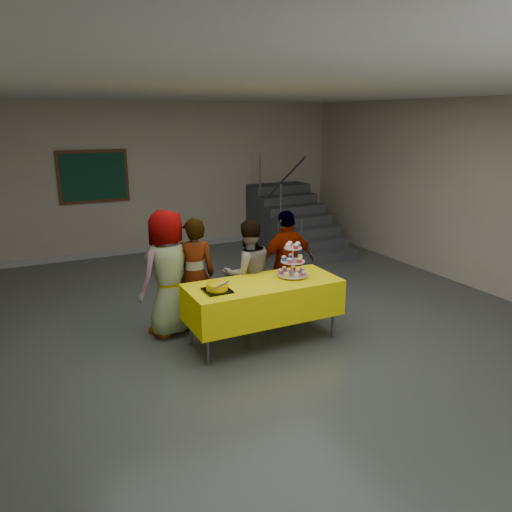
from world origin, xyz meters
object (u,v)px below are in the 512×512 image
Objects in this scene: schoolchild_b at (194,275)px; schoolchild_d at (287,263)px; schoolchild_c at (248,274)px; staircase at (290,223)px; bear_cake at (217,286)px; cupcake_stand at (293,263)px; noticeboard at (94,177)px; bake_table at (263,299)px; schoolchild_a at (168,273)px.

schoolchild_b is 1.33m from schoolchild_d.
staircase reaches higher than schoolchild_c.
schoolchild_d is (1.32, 0.70, -0.09)m from bear_cake.
bear_cake is at bearing 27.33° from schoolchild_d.
bear_cake is (-1.05, -0.08, -0.11)m from cupcake_stand.
bear_cake is 0.28× the size of noticeboard.
cupcake_stand is 1.24× the size of bear_cake.
noticeboard is (-0.55, 4.88, 0.77)m from bear_cake.
bake_table is 1.27× the size of schoolchild_d.
staircase is 1.85× the size of noticeboard.
cupcake_stand reaches higher than bear_cake.
staircase is at bearing -121.49° from schoolchild_d.
bake_table is at bearing -175.15° from cupcake_stand.
staircase reaches higher than schoolchild_d.
staircase is (2.27, 3.95, -0.45)m from cupcake_stand.
bake_table is 5.07m from noticeboard.
schoolchild_a is 1.67m from schoolchild_d.
bake_table is 4.22× the size of cupcake_stand.
schoolchild_c is 0.66m from schoolchild_d.
schoolchild_b is 4.23m from noticeboard.
schoolchild_c reaches higher than bake_table.
schoolchild_d is (0.65, 0.10, 0.03)m from schoolchild_c.
schoolchild_b is at bearing 147.24° from cupcake_stand.
cupcake_stand reaches higher than bake_table.
schoolchild_d is (1.33, -0.06, -0.00)m from schoolchild_b.
cupcake_stand is 0.31× the size of schoolchild_c.
bake_table is at bearing 42.29° from schoolchild_d.
schoolchild_d is at bearing -120.83° from staircase.
bear_cake is at bearing -129.36° from staircase.
bake_table is 1.45× the size of noticeboard.
staircase is at bearing -161.95° from schoolchild_a.
cupcake_stand is 0.34× the size of noticeboard.
schoolchild_c is at bearing 178.18° from schoolchild_b.
schoolchild_c is 4.34m from staircase.
cupcake_stand is 0.71m from schoolchild_d.
schoolchild_c reaches higher than cupcake_stand.
schoolchild_b is 0.70m from schoolchild_c.
schoolchild_a reaches higher than bear_cake.
staircase reaches higher than schoolchild_b.
schoolchild_a reaches higher than bake_table.
staircase is at bearing 50.64° from bear_cake.
bake_table is 1.17× the size of schoolchild_a.
cupcake_stand is at bearing 4.64° from bear_cake.
bear_cake is 0.77m from schoolchild_b.
schoolchild_d is 3.89m from staircase.
staircase is (1.99, 3.34, -0.25)m from schoolchild_d.
bear_cake is 0.87m from schoolchild_a.
schoolchild_d is at bearing 27.99° from bear_cake.
bear_cake is at bearing -175.36° from cupcake_stand.
bear_cake is at bearing -83.61° from noticeboard.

